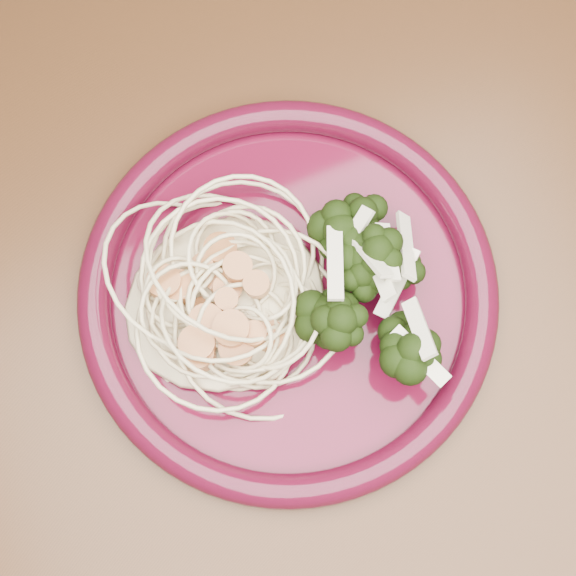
{
  "coord_description": "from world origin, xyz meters",
  "views": [
    {
      "loc": [
        0.01,
        -0.13,
        1.24
      ],
      "look_at": [
        0.06,
        -0.01,
        0.77
      ],
      "focal_mm": 50.0,
      "sensor_mm": 36.0,
      "label": 1
    }
  ],
  "objects": [
    {
      "name": "dinner_plate",
      "position": [
        0.06,
        -0.01,
        0.76
      ],
      "size": [
        0.32,
        0.32,
        0.02
      ],
      "rotation": [
        0.0,
        0.0,
        -0.24
      ],
      "color": "#47081B",
      "rests_on": "dining_table"
    },
    {
      "name": "broccoli_pile",
      "position": [
        0.11,
        -0.02,
        0.78
      ],
      "size": [
        0.1,
        0.14,
        0.04
      ],
      "primitive_type": "ellipsoid",
      "rotation": [
        0.0,
        0.0,
        -0.24
      ],
      "color": "black",
      "rests_on": "dinner_plate"
    },
    {
      "name": "dining_table",
      "position": [
        0.0,
        0.0,
        0.65
      ],
      "size": [
        1.2,
        0.8,
        0.75
      ],
      "color": "#472814",
      "rests_on": "ground"
    },
    {
      "name": "scallop_cluster",
      "position": [
        0.02,
        -0.0,
        0.8
      ],
      "size": [
        0.12,
        0.12,
        0.03
      ],
      "primitive_type": null,
      "rotation": [
        0.0,
        0.0,
        -0.24
      ],
      "color": "#C87F47",
      "rests_on": "spaghetti_pile"
    },
    {
      "name": "onion_garnish",
      "position": [
        0.11,
        -0.02,
        0.8
      ],
      "size": [
        0.07,
        0.09,
        0.05
      ],
      "primitive_type": null,
      "rotation": [
        0.0,
        0.0,
        -0.24
      ],
      "color": "beige",
      "rests_on": "broccoli_pile"
    },
    {
      "name": "spaghetti_pile",
      "position": [
        0.02,
        -0.0,
        0.77
      ],
      "size": [
        0.15,
        0.14,
        0.03
      ],
      "primitive_type": "ellipsoid",
      "rotation": [
        0.0,
        0.0,
        -0.24
      ],
      "color": "beige",
      "rests_on": "dinner_plate"
    }
  ]
}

